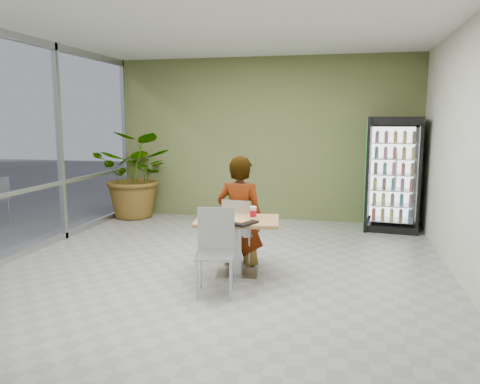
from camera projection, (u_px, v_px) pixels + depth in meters
The scene contains 13 objects.
ground at pixel (218, 272), 6.14m from camera, with size 7.00×7.00×0.00m, color gray.
room_envelope at pixel (217, 150), 5.90m from camera, with size 6.00×7.00×3.20m, color silver, non-canonical shape.
storefront_frame at pixel (10, 147), 6.55m from camera, with size 0.10×7.00×3.20m, color #A7A9AC, non-canonical shape.
dining_table at pixel (237, 236), 5.90m from camera, with size 1.12×0.86×0.75m.
chair_far at pixel (239, 227), 6.37m from camera, with size 0.45×0.45×0.92m.
chair_near at pixel (215, 244), 5.38m from camera, with size 0.51×0.51×0.98m.
seated_woman at pixel (240, 221), 6.40m from camera, with size 0.67×0.43×1.81m, color black.
pizza_plate at pixel (228, 217), 5.92m from camera, with size 0.33×0.32×0.03m.
soda_cup at pixel (253, 213), 5.88m from camera, with size 0.09×0.09×0.16m.
napkin_stack at pixel (211, 221), 5.72m from camera, with size 0.15×0.15×0.02m, color silver.
cafeteria_tray at pixel (236, 222), 5.65m from camera, with size 0.45×0.33×0.03m, color black.
beverage_fridge at pixel (393, 174), 8.37m from camera, with size 1.00×0.81×2.04m.
potted_plant at pixel (137, 175), 9.50m from camera, with size 1.58×1.37×1.76m, color #2B5E25.
Camera 1 is at (1.58, -5.70, 1.98)m, focal length 35.00 mm.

